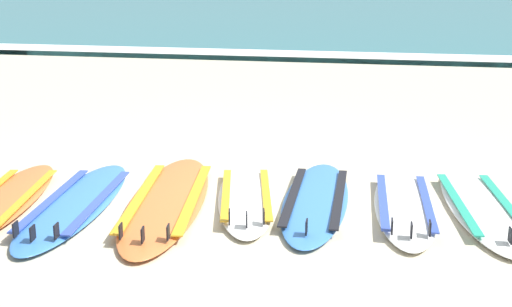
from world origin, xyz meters
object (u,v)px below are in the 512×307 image
Objects in this scene: surfboard_0 at (6,200)px; surfboard_3 at (246,198)px; surfboard_5 at (404,205)px; surfboard_4 at (316,200)px; surfboard_1 at (76,203)px; surfboard_2 at (167,200)px; surfboard_6 at (481,207)px.

surfboard_0 is 1.07× the size of surfboard_3.
surfboard_5 is (3.42, 0.47, 0.00)m from surfboard_0.
surfboard_0 is 0.97× the size of surfboard_4.
surfboard_2 is at bearing 16.01° from surfboard_1.
surfboard_4 is (2.02, 0.45, -0.00)m from surfboard_1.
surfboard_1 is 0.89× the size of surfboard_2.
surfboard_3 is at bearing 11.71° from surfboard_0.
surfboard_1 and surfboard_3 have the same top height.
surfboard_5 and surfboard_6 have the same top height.
surfboard_4 is at bearing 12.54° from surfboard_1.
surfboard_4 is (2.66, 0.47, -0.00)m from surfboard_0.
surfboard_5 is at bearing -172.70° from surfboard_6.
surfboard_0 is 0.82× the size of surfboard_2.
surfboard_1 and surfboard_4 have the same top height.
surfboard_3 is at bearing -176.43° from surfboard_6.
surfboard_6 is at bearing 3.40° from surfboard_4.
surfboard_0 is at bearing -170.48° from surfboard_2.
surfboard_3 is 0.90× the size of surfboard_6.
surfboard_5 is at bearing 0.07° from surfboard_4.
surfboard_1 is 1.16× the size of surfboard_3.
surfboard_6 is (2.01, 0.13, -0.00)m from surfboard_3.
surfboard_3 and surfboard_6 have the same top height.
surfboard_6 is at bearing 7.72° from surfboard_0.
surfboard_0 is 2.70m from surfboard_4.
surfboard_6 is (0.64, 0.08, -0.00)m from surfboard_5.
surfboard_1 is 2.82m from surfboard_5.
surfboard_0 is at bearing -172.28° from surfboard_6.
surfboard_3 and surfboard_5 have the same top height.
surfboard_0 is 0.97× the size of surfboard_6.
surfboard_0 and surfboard_5 have the same top height.
surfboard_4 and surfboard_5 have the same top height.
surfboard_1 is (0.64, 0.02, 0.00)m from surfboard_0.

